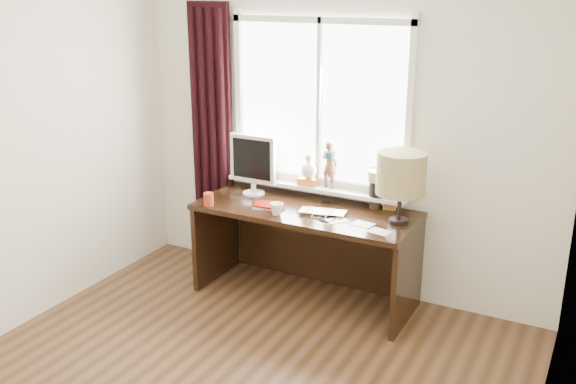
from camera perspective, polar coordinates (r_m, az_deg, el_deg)
The scene contains 15 objects.
wall_back at distance 5.02m, azimuth 4.52°, elevation 5.54°, with size 3.50×2.60×0.00m, color beige.
wall_right at distance 2.74m, azimuth 21.84°, elevation -6.69°, with size 4.00×2.60×0.00m, color beige.
laptop at distance 4.77m, azimuth 3.15°, elevation -1.83°, with size 0.34×0.22×0.03m, color silver.
mug at distance 4.74m, azimuth -1.02°, elevation -1.49°, with size 0.10×0.09×0.10m, color white.
red_cup at distance 4.97m, azimuth -7.07°, elevation -0.65°, with size 0.08×0.08×0.10m, color #A62D19.
window at distance 5.03m, azimuth 2.91°, elevation 5.64°, with size 1.52×0.20×1.40m.
curtain at distance 5.52m, azimuth -6.81°, elevation 4.64°, with size 0.38×0.09×2.25m.
desk at distance 5.06m, azimuth 2.02°, elevation -3.75°, with size 1.70×0.70×0.75m.
monitor at distance 5.14m, azimuth -3.14°, elevation 2.75°, with size 0.40×0.18×0.49m.
notebook_stack at distance 4.90m, azimuth -1.74°, elevation -1.22°, with size 0.25×0.21×0.03m.
brush_holder at distance 4.92m, azimuth 7.81°, elevation -0.74°, with size 0.09×0.09×0.25m.
icon_frame at distance 4.89m, azimuth 9.02°, elevation -0.88°, with size 0.10×0.04×0.13m.
table_lamp at distance 4.55m, azimuth 10.03°, elevation 1.57°, with size 0.35×0.35×0.52m.
loose_papers at distance 4.58m, azimuth 6.37°, elevation -2.96°, with size 0.52×0.23×0.00m.
desk_cables at distance 4.78m, azimuth 3.77°, elevation -1.91°, with size 0.29×0.44×0.01m.
Camera 1 is at (1.92, -2.51, 2.39)m, focal length 40.00 mm.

